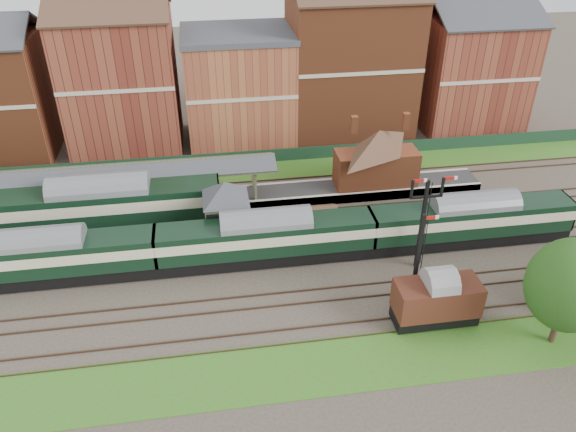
{
  "coord_description": "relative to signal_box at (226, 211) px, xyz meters",
  "views": [
    {
      "loc": [
        -4.03,
        -37.22,
        28.25
      ],
      "look_at": [
        2.07,
        2.0,
        3.0
      ],
      "focal_mm": 35.0,
      "sensor_mm": 36.0,
      "label": 1
    }
  ],
  "objects": [
    {
      "name": "ground",
      "position": [
        3.0,
        -3.25,
        -3.19
      ],
      "size": [
        160.0,
        160.0,
        0.0
      ],
      "primitive_type": "plane",
      "color": "#473D33",
      "rests_on": "ground"
    },
    {
      "name": "grass_back",
      "position": [
        3.0,
        12.75,
        -3.16
      ],
      "size": [
        90.0,
        4.5,
        0.06
      ],
      "primitive_type": "cube",
      "color": "#2D6619",
      "rests_on": "ground"
    },
    {
      "name": "grass_front",
      "position": [
        3.0,
        -15.25,
        -3.16
      ],
      "size": [
        90.0,
        5.0,
        0.06
      ],
      "primitive_type": "cube",
      "color": "#2D6619",
      "rests_on": "ground"
    },
    {
      "name": "fence",
      "position": [
        3.0,
        14.75,
        -2.44
      ],
      "size": [
        90.0,
        0.12,
        1.5
      ],
      "primitive_type": "cube",
      "color": "#193823",
      "rests_on": "ground"
    },
    {
      "name": "platform",
      "position": [
        -2.0,
        6.5,
        -2.69
      ],
      "size": [
        55.0,
        3.4,
        1.0
      ],
      "primitive_type": "cube",
      "color": "#2D2D2D",
      "rests_on": "ground"
    },
    {
      "name": "signal_box",
      "position": [
        0.0,
        0.0,
        0.0
      ],
      "size": [
        5.4,
        5.4,
        6.0
      ],
      "color": "#5D694B",
      "rests_on": "ground"
    },
    {
      "name": "brick_hut",
      "position": [
        8.0,
        0.0,
        -2.0
      ],
      "size": [
        3.2,
        2.64,
        2.94
      ],
      "color": "maroon",
      "rests_on": "ground"
    },
    {
      "name": "station_building",
      "position": [
        15.0,
        6.5,
        0.76
      ],
      "size": [
        8.1,
        8.1,
        5.9
      ],
      "color": "brown",
      "rests_on": "platform"
    },
    {
      "name": "canopy",
      "position": [
        -8.0,
        6.5,
        1.39
      ],
      "size": [
        26.0,
        3.89,
        4.08
      ],
      "color": "brown",
      "rests_on": "platform"
    },
    {
      "name": "semaphore_bracket",
      "position": [
        15.04,
        -5.75,
        1.44
      ],
      "size": [
        3.6,
        0.25,
        8.18
      ],
      "color": "black",
      "rests_on": "ground"
    },
    {
      "name": "semaphore_siding",
      "position": [
        13.02,
        -10.25,
        0.96
      ],
      "size": [
        1.23,
        0.25,
        8.0
      ],
      "color": "black",
      "rests_on": "ground"
    },
    {
      "name": "town_backdrop",
      "position": [
        2.82,
        21.75,
        3.81
      ],
      "size": [
        69.0,
        10.0,
        16.0
      ],
      "color": "brown",
      "rests_on": "ground"
    },
    {
      "name": "dmu_train",
      "position": [
        2.97,
        -3.25,
        -0.82
      ],
      "size": [
        52.78,
        2.78,
        4.06
      ],
      "color": "black",
      "rests_on": "ground"
    },
    {
      "name": "platform_railcar",
      "position": [
        -10.6,
        3.25,
        -0.46
      ],
      "size": [
        20.4,
        3.21,
        4.7
      ],
      "color": "black",
      "rests_on": "ground"
    },
    {
      "name": "goods_van_a",
      "position": [
        13.98,
        -12.25,
        -1.14
      ],
      "size": [
        5.95,
        2.58,
        3.61
      ],
      "color": "black",
      "rests_on": "ground"
    },
    {
      "name": "tree_far",
      "position": [
        21.36,
        -15.43,
        1.79
      ],
      "size": [
        5.65,
        5.65,
        8.24
      ],
      "color": "#382619",
      "rests_on": "ground"
    }
  ]
}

